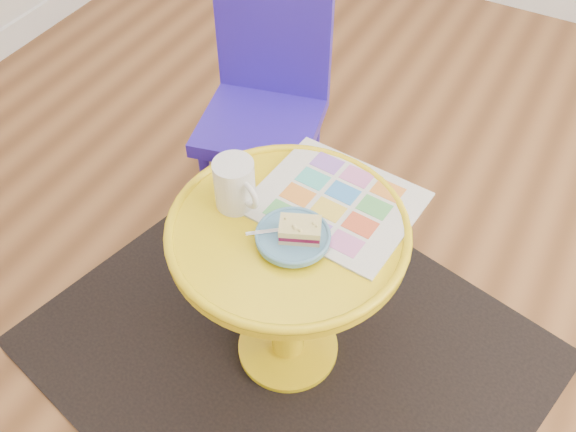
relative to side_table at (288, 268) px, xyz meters
The scene contains 10 objects.
floor 0.47m from the side_table, 50.01° to the left, with size 4.00×4.00×0.00m, color brown.
room_walls 1.49m from the side_table, 124.07° to the left, with size 4.00×4.00×4.00m.
rug 0.38m from the side_table, 45.00° to the left, with size 1.30×1.10×0.01m, color black.
side_table is the anchor object (origin of this frame).
chair 0.59m from the side_table, 125.23° to the left, with size 0.41×0.41×0.77m.
newspaper 0.20m from the side_table, 63.62° to the left, with size 0.36×0.31×0.01m, color silver.
mug 0.26m from the side_table, behind, with size 0.13×0.09×0.12m.
plate 0.17m from the side_table, 46.93° to the right, with size 0.17×0.17×0.02m.
cake_slice 0.20m from the side_table, 30.97° to the right, with size 0.11×0.09×0.04m.
fork 0.18m from the side_table, 88.40° to the right, with size 0.12×0.10×0.00m.
Camera 1 is at (0.28, -1.05, 1.62)m, focal length 40.00 mm.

